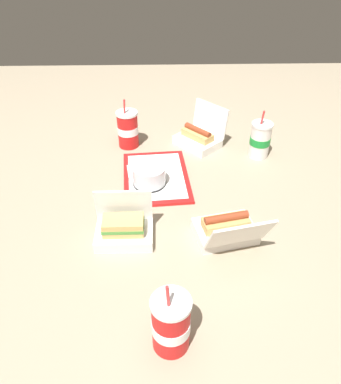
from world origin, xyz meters
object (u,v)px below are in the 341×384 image
(plastic_fork, at_px, (165,163))
(soda_cup_corner, at_px, (128,129))
(soda_cup_front, at_px, (260,140))
(clamshell_hotdog_left, at_px, (199,137))
(cake_container, at_px, (149,176))
(clamshell_sandwich_right, at_px, (124,229))
(clamshell_hotdog_center, at_px, (227,229))
(soda_cup_right, at_px, (171,324))
(ketchup_cup, at_px, (152,164))
(food_tray, at_px, (156,177))

(plastic_fork, distance_m, soda_cup_corner, 0.25)
(soda_cup_front, relative_size, soda_cup_corner, 0.96)
(soda_cup_corner, bearing_deg, clamshell_hotdog_left, 89.66)
(cake_container, distance_m, soda_cup_front, 0.52)
(clamshell_sandwich_right, relative_size, clamshell_hotdog_center, 0.76)
(clamshell_hotdog_left, xyz_separation_m, clamshell_hotdog_center, (0.62, 0.04, -0.00))
(clamshell_hotdog_left, distance_m, soda_cup_front, 0.28)
(soda_cup_front, height_order, soda_cup_right, soda_cup_right)
(clamshell_hotdog_left, xyz_separation_m, soda_cup_corner, (-0.00, -0.32, 0.04))
(ketchup_cup, xyz_separation_m, soda_cup_corner, (-0.20, -0.11, 0.06))
(ketchup_cup, relative_size, clamshell_hotdog_left, 0.16)
(clamshell_hotdog_left, bearing_deg, clamshell_sandwich_right, -25.88)
(clamshell_hotdog_center, distance_m, soda_cup_right, 0.42)
(cake_container, height_order, clamshell_hotdog_left, clamshell_hotdog_left)
(cake_container, distance_m, ketchup_cup, 0.12)
(food_tray, height_order, clamshell_hotdog_center, clamshell_hotdog_center)
(clamshell_sandwich_right, distance_m, soda_cup_corner, 0.62)
(soda_cup_front, bearing_deg, clamshell_sandwich_right, -47.16)
(plastic_fork, relative_size, clamshell_hotdog_left, 0.44)
(ketchup_cup, distance_m, soda_cup_front, 0.48)
(soda_cup_front, bearing_deg, food_tray, -70.09)
(ketchup_cup, bearing_deg, cake_container, -4.47)
(clamshell_hotdog_center, bearing_deg, food_tray, -146.76)
(ketchup_cup, distance_m, clamshell_hotdog_center, 0.49)
(soda_cup_corner, bearing_deg, ketchup_cup, 28.98)
(food_tray, xyz_separation_m, soda_cup_front, (-0.16, 0.45, 0.07))
(cake_container, xyz_separation_m, soda_cup_front, (-0.22, 0.48, 0.03))
(ketchup_cup, bearing_deg, plastic_fork, 115.58)
(plastic_fork, height_order, clamshell_hotdog_center, clamshell_hotdog_center)
(food_tray, xyz_separation_m, clamshell_sandwich_right, (0.35, -0.10, 0.04))
(cake_container, relative_size, soda_cup_right, 0.57)
(clamshell_hotdog_center, xyz_separation_m, soda_cup_corner, (-0.62, -0.36, 0.04))
(ketchup_cup, bearing_deg, soda_cup_corner, -151.02)
(cake_container, height_order, plastic_fork, cake_container)
(ketchup_cup, height_order, plastic_fork, ketchup_cup)
(clamshell_hotdog_left, distance_m, clamshell_sandwich_right, 0.68)
(clamshell_hotdog_left, relative_size, soda_cup_right, 1.11)
(food_tray, relative_size, plastic_fork, 3.54)
(food_tray, relative_size, ketchup_cup, 9.74)
(soda_cup_corner, bearing_deg, plastic_fork, 42.80)
(cake_container, bearing_deg, soda_cup_corner, -162.52)
(cake_container, bearing_deg, food_tray, 155.52)
(clamshell_sandwich_right, distance_m, clamshell_hotdog_center, 0.34)
(ketchup_cup, distance_m, plastic_fork, 0.06)
(clamshell_sandwich_right, bearing_deg, clamshell_hotdog_left, 154.12)
(ketchup_cup, relative_size, soda_cup_right, 0.18)
(cake_container, relative_size, plastic_fork, 1.18)
(soda_cup_front, xyz_separation_m, soda_cup_right, (0.89, -0.41, 0.00))
(soda_cup_front, height_order, soda_cup_corner, soda_cup_corner)
(clamshell_hotdog_left, height_order, clamshell_sandwich_right, clamshell_hotdog_left)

